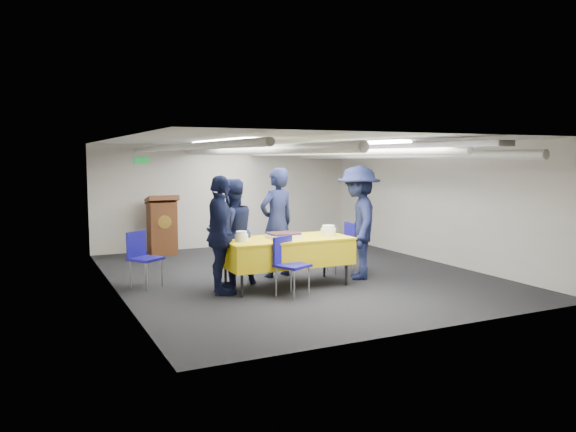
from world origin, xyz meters
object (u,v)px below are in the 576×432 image
object	(u,v)px
podium	(162,225)
sailor_b	(231,232)
sheet_cake	(283,235)
sailor_a	(277,222)
chair_near	(288,260)
chair_left	(142,253)
sailor_c	(221,235)
chair_right	(345,242)
sailor_d	(358,222)
serving_table	(286,251)

from	to	relation	value
podium	sailor_b	distance (m)	3.32
sheet_cake	sailor_a	distance (m)	0.74
podium	chair_near	size ratio (longest dim) A/B	1.44
sheet_cake	chair_left	world-z (taller)	chair_left
sheet_cake	sailor_c	xyz separation A→B (m)	(-1.04, -0.04, 0.07)
sheet_cake	sailor_b	world-z (taller)	sailor_b
chair_right	sailor_b	world-z (taller)	sailor_b
podium	sailor_a	distance (m)	3.31
chair_right	chair_near	bearing A→B (deg)	-146.54
sheet_cake	sailor_b	bearing A→B (deg)	146.24
chair_near	chair_left	xyz separation A→B (m)	(-1.83, 1.49, 0.00)
sailor_a	sailor_c	world-z (taller)	sailor_a
chair_right	chair_left	size ratio (longest dim) A/B	1.00
sheet_cake	sailor_d	bearing A→B (deg)	-0.50
podium	sailor_d	bearing A→B (deg)	-57.40
chair_left	chair_near	bearing A→B (deg)	-39.11
chair_left	serving_table	bearing A→B (deg)	-25.15
serving_table	sailor_a	xyz separation A→B (m)	(0.17, 0.73, 0.37)
podium	chair_left	bearing A→B (deg)	-109.16
sailor_d	serving_table	bearing A→B (deg)	-62.21
serving_table	chair_near	distance (m)	0.57
chair_left	sheet_cake	bearing A→B (deg)	-24.85
chair_near	chair_left	size ratio (longest dim) A/B	1.00
chair_near	chair_left	distance (m)	2.36
sheet_cake	chair_near	xyz separation A→B (m)	(-0.19, -0.55, -0.28)
sailor_c	serving_table	bearing A→B (deg)	-75.66
sailor_c	chair_near	bearing A→B (deg)	-107.08
sailor_c	sailor_d	xyz separation A→B (m)	(2.42, 0.03, 0.06)
podium	chair_left	distance (m)	2.99
podium	chair_right	bearing A→B (deg)	-52.52
sheet_cake	sailor_a	bearing A→B (deg)	73.34
chair_right	sailor_a	xyz separation A→B (m)	(-1.23, 0.18, 0.39)
podium	sailor_c	size ratio (longest dim) A/B	0.71
serving_table	chair_left	bearing A→B (deg)	154.85
serving_table	sailor_a	distance (m)	0.84
sailor_a	sheet_cake	bearing A→B (deg)	59.79
sailor_c	podium	bearing A→B (deg)	13.50
sailor_d	chair_left	bearing A→B (deg)	-78.55
serving_table	podium	xyz separation A→B (m)	(-1.07, 3.78, 0.05)
chair_right	sheet_cake	bearing A→B (deg)	-160.07
chair_left	sailor_d	xyz separation A→B (m)	(3.39, -0.94, 0.41)
serving_table	sailor_c	distance (m)	1.13
sheet_cake	sailor_c	world-z (taller)	sailor_c
sailor_a	sailor_b	size ratio (longest dim) A/B	1.10
podium	sailor_d	size ratio (longest dim) A/B	0.66
sailor_b	sailor_a	bearing A→B (deg)	-171.42
sheet_cake	chair_right	distance (m)	1.56
chair_left	sailor_a	bearing A→B (deg)	-5.88
sailor_a	sailor_d	bearing A→B (deg)	134.91
sheet_cake	chair_right	world-z (taller)	chair_right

